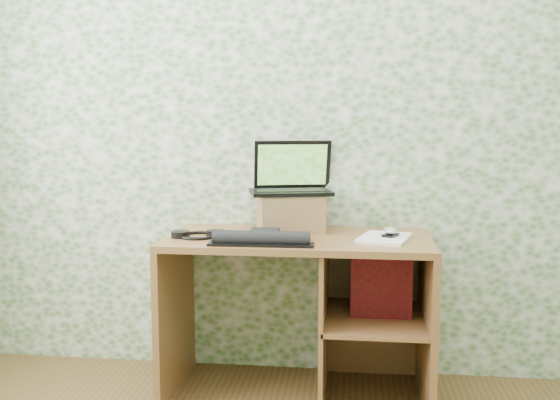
# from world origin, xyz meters

# --- Properties ---
(wall_back) EXTENTS (3.50, 0.00, 3.50)m
(wall_back) POSITION_xyz_m (0.00, 1.75, 1.30)
(wall_back) COLOR silver
(wall_back) RESTS_ON ground
(desk) EXTENTS (1.20, 0.60, 0.75)m
(desk) POSITION_xyz_m (0.08, 1.47, 0.48)
(desk) COLOR brown
(desk) RESTS_ON floor
(riser) EXTENTS (0.35, 0.31, 0.18)m
(riser) POSITION_xyz_m (-0.05, 1.58, 0.84)
(riser) COLOR brown
(riser) RESTS_ON desk
(laptop) EXTENTS (0.43, 0.35, 0.25)m
(laptop) POSITION_xyz_m (-0.05, 1.63, 0.99)
(laptop) COLOR black
(laptop) RESTS_ON riser
(keyboard) EXTENTS (0.45, 0.23, 0.06)m
(keyboard) POSITION_xyz_m (-0.14, 1.28, 0.77)
(keyboard) COLOR black
(keyboard) RESTS_ON desk
(headphones) EXTENTS (0.24, 0.21, 0.03)m
(headphones) POSITION_xyz_m (-0.45, 1.37, 0.76)
(headphones) COLOR black
(headphones) RESTS_ON desk
(notepad) EXTENTS (0.27, 0.33, 0.01)m
(notepad) POSITION_xyz_m (0.39, 1.41, 0.76)
(notepad) COLOR silver
(notepad) RESTS_ON desk
(mouse) EXTENTS (0.09, 0.11, 0.03)m
(mouse) POSITION_xyz_m (0.41, 1.42, 0.78)
(mouse) COLOR silver
(mouse) RESTS_ON notepad
(pen) EXTENTS (0.02, 0.13, 0.01)m
(pen) POSITION_xyz_m (0.42, 1.46, 0.77)
(pen) COLOR black
(pen) RESTS_ON notepad
(red_box) EXTENTS (0.27, 0.09, 0.33)m
(red_box) POSITION_xyz_m (0.38, 1.44, 0.55)
(red_box) COLOR maroon
(red_box) RESTS_ON desk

